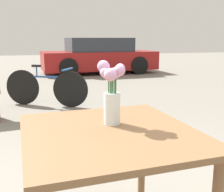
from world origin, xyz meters
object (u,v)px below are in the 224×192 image
object	(u,v)px
table_front	(109,149)
parked_car	(99,56)
bicycle	(46,87)
flower_vase	(112,94)

from	to	relation	value
table_front	parked_car	distance (m)	8.58
table_front	bicycle	size ratio (longest dim) A/B	0.67
table_front	flower_vase	bearing A→B (deg)	68.15
parked_car	flower_vase	bearing A→B (deg)	-102.06
flower_vase	parked_car	world-z (taller)	parked_car
flower_vase	bicycle	bearing A→B (deg)	93.42
table_front	parked_car	bearing A→B (deg)	77.82
table_front	parked_car	world-z (taller)	parked_car
bicycle	parked_car	size ratio (longest dim) A/B	0.35
table_front	bicycle	world-z (taller)	table_front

